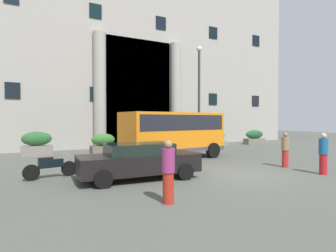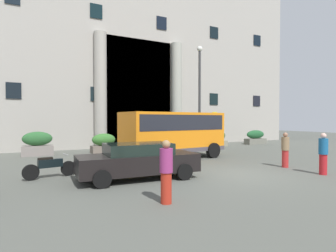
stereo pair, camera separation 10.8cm
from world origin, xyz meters
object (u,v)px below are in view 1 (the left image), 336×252
hedge_planter_entrance_right (254,137)px  parked_coupe_end (139,160)px  hedge_planter_east (103,143)px  pedestrian_man_crossing (285,150)px  orange_minibus (173,131)px  motorcycle_near_kerb (137,159)px  pedestrian_woman_dark_dress (168,171)px  hedge_planter_far_west (160,140)px  hedge_planter_far_east (217,139)px  hedge_planter_entrance_left (37,144)px  lamppost_plaza_centre (199,90)px  motorcycle_far_end (50,167)px  bus_stop_sign (214,127)px  pedestrian_woman_with_bag (323,154)px

hedge_planter_entrance_right → parked_coupe_end: bearing=-149.5°
hedge_planter_east → hedge_planter_entrance_right: size_ratio=0.78×
pedestrian_man_crossing → orange_minibus: bearing=75.9°
motorcycle_near_kerb → parked_coupe_end: bearing=-98.5°
hedge_planter_east → pedestrian_man_crossing: 11.58m
motorcycle_near_kerb → pedestrian_woman_dark_dress: (-1.21, -5.31, 0.42)m
hedge_planter_far_west → parked_coupe_end: size_ratio=0.42×
hedge_planter_far_east → hedge_planter_entrance_left: bearing=178.4°
pedestrian_woman_dark_dress → motorcycle_near_kerb: bearing=151.2°
pedestrian_woman_dark_dress → lamppost_plaza_centre: lamppost_plaza_centre is taller
motorcycle_far_end → motorcycle_near_kerb: same height
hedge_planter_east → pedestrian_man_crossing: (6.18, -9.79, 0.20)m
hedge_planter_entrance_right → hedge_planter_far_west: bearing=176.1°
hedge_planter_entrance_left → hedge_planter_far_east: size_ratio=1.09×
pedestrian_woman_dark_dress → lamppost_plaza_centre: (8.14, 10.36, 3.60)m
hedge_planter_far_east → pedestrian_woman_dark_dress: pedestrian_woman_dark_dress is taller
motorcycle_near_kerb → pedestrian_woman_dark_dress: bearing=-91.4°
hedge_planter_entrance_right → motorcycle_near_kerb: (-14.38, -6.84, -0.17)m
bus_stop_sign → hedge_planter_far_west: (-2.78, 3.31, -1.06)m
motorcycle_far_end → pedestrian_man_crossing: 10.53m
parked_coupe_end → motorcycle_near_kerb: parked_coupe_end is taller
hedge_planter_far_west → lamppost_plaza_centre: 4.95m
hedge_planter_entrance_right → pedestrian_man_crossing: bearing=-129.2°
hedge_planter_east → motorcycle_near_kerb: 6.87m
pedestrian_woman_dark_dress → hedge_planter_far_east: bearing=121.3°
hedge_planter_entrance_right → motorcycle_near_kerb: size_ratio=1.10×
pedestrian_woman_with_bag → motorcycle_far_end: bearing=-1.9°
motorcycle_near_kerb → lamppost_plaza_centre: 9.48m
motorcycle_far_end → lamppost_plaza_centre: lamppost_plaza_centre is taller
hedge_planter_far_west → hedge_planter_east: bearing=-172.4°
orange_minibus → hedge_planter_far_east: 8.31m
motorcycle_far_end → pedestrian_woman_with_bag: 11.10m
hedge_planter_far_west → pedestrian_woman_with_bag: bearing=-83.2°
orange_minibus → pedestrian_woman_dark_dress: 8.75m
pedestrian_man_crossing → bus_stop_sign: bearing=33.7°
hedge_planter_entrance_left → hedge_planter_far_east: 13.88m
hedge_planter_far_west → pedestrian_woman_with_bag: 12.43m
pedestrian_woman_with_bag → orange_minibus: bearing=-43.4°
orange_minibus → motorcycle_far_end: size_ratio=3.13×
hedge_planter_far_west → hedge_planter_entrance_right: hedge_planter_far_west is taller
hedge_planter_far_east → pedestrian_woman_with_bag: bearing=-107.3°
hedge_planter_entrance_left → hedge_planter_entrance_right: (18.25, -0.39, -0.11)m
hedge_planter_entrance_right → pedestrian_woman_dark_dress: 19.77m
parked_coupe_end → pedestrian_man_crossing: 7.23m
pedestrian_woman_with_bag → pedestrian_man_crossing: size_ratio=1.03×
parked_coupe_end → lamppost_plaza_centre: 11.13m
hedge_planter_east → hedge_planter_far_west: size_ratio=0.86×
motorcycle_near_kerb → hedge_planter_entrance_right: bearing=36.8°
hedge_planter_entrance_left → pedestrian_woman_dark_dress: size_ratio=1.06×
bus_stop_sign → hedge_planter_far_east: bus_stop_sign is taller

